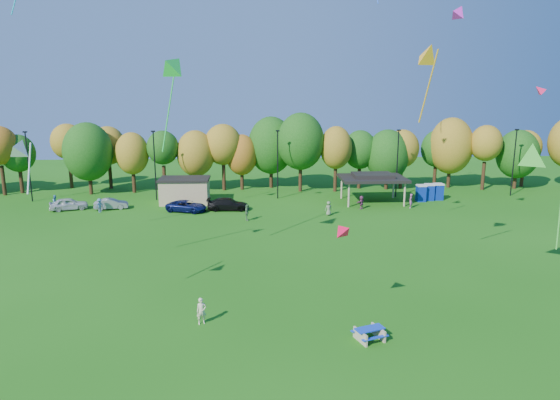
{
  "coord_description": "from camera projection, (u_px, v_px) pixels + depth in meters",
  "views": [
    {
      "loc": [
        -1.37,
        -25.02,
        14.3
      ],
      "look_at": [
        0.38,
        6.0,
        7.37
      ],
      "focal_mm": 32.0,
      "sensor_mm": 36.0,
      "label": 1
    }
  ],
  "objects": [
    {
      "name": "far_person_4",
      "position": [
        411.0,
        201.0,
        61.1
      ],
      "size": [
        0.58,
        0.74,
        1.78
      ],
      "primitive_type": "imported",
      "rotation": [
        0.0,
        0.0,
        4.45
      ],
      "color": "#AA508D",
      "rests_on": "ground"
    },
    {
      "name": "picnic_table",
      "position": [
        370.0,
        333.0,
        28.97
      ],
      "size": [
        2.11,
        1.93,
        0.75
      ],
      "rotation": [
        0.0,
        0.0,
        0.35
      ],
      "color": "tan",
      "rests_on": "ground"
    },
    {
      "name": "car_a",
      "position": [
        69.0,
        204.0,
        60.14
      ],
      "size": [
        4.71,
        3.15,
        1.49
      ],
      "primitive_type": "imported",
      "rotation": [
        0.0,
        0.0,
        1.92
      ],
      "color": "silver",
      "rests_on": "ground"
    },
    {
      "name": "kite_flyer",
      "position": [
        201.0,
        311.0,
        30.89
      ],
      "size": [
        0.72,
        0.58,
        1.7
      ],
      "primitive_type": "imported",
      "rotation": [
        0.0,
        0.0,
        0.32
      ],
      "color": "beige",
      "rests_on": "ground"
    },
    {
      "name": "far_person_1",
      "position": [
        100.0,
        205.0,
        58.94
      ],
      "size": [
        1.22,
        1.19,
        1.68
      ],
      "primitive_type": "imported",
      "rotation": [
        0.0,
        0.0,
        0.75
      ],
      "color": "#436995",
      "rests_on": "ground"
    },
    {
      "name": "far_person_0",
      "position": [
        329.0,
        208.0,
        57.52
      ],
      "size": [
        0.93,
        0.75,
        1.66
      ],
      "primitive_type": "imported",
      "rotation": [
        0.0,
        0.0,
        3.44
      ],
      "color": "#72845A",
      "rests_on": "ground"
    },
    {
      "name": "kite_2",
      "position": [
        459.0,
        11.0,
        41.5
      ],
      "size": [
        2.11,
        1.99,
        1.68
      ],
      "color": "#FF2AD7"
    },
    {
      "name": "kite_12",
      "position": [
        345.0,
        230.0,
        29.77
      ],
      "size": [
        1.51,
        1.62,
        1.32
      ],
      "color": "red"
    },
    {
      "name": "far_person_2",
      "position": [
        361.0,
        202.0,
        60.63
      ],
      "size": [
        1.4,
        1.43,
        1.64
      ],
      "primitive_type": "imported",
      "rotation": [
        0.0,
        0.0,
        3.95
      ],
      "color": "#8E3B6B",
      "rests_on": "ground"
    },
    {
      "name": "car_c",
      "position": [
        187.0,
        206.0,
        59.32
      ],
      "size": [
        5.28,
        3.63,
        1.34
      ],
      "primitive_type": "imported",
      "rotation": [
        0.0,
        0.0,
        1.25
      ],
      "color": "#0D164E",
      "rests_on": "ground"
    },
    {
      "name": "porta_potties",
      "position": [
        430.0,
        192.0,
        65.23
      ],
      "size": [
        3.75,
        1.94,
        2.18
      ],
      "color": "#0B2995",
      "rests_on": "ground"
    },
    {
      "name": "car_d",
      "position": [
        228.0,
        204.0,
        60.07
      ],
      "size": [
        5.13,
        2.28,
        1.46
      ],
      "primitive_type": "imported",
      "rotation": [
        0.0,
        0.0,
        1.52
      ],
      "color": "black",
      "rests_on": "ground"
    },
    {
      "name": "kite_11",
      "position": [
        20.0,
        147.0,
        27.35
      ],
      "size": [
        1.16,
        2.23,
        3.53
      ],
      "color": "silver"
    },
    {
      "name": "pavilion",
      "position": [
        373.0,
        178.0,
        63.69
      ],
      "size": [
        8.2,
        6.2,
        3.77
      ],
      "color": "tan",
      "rests_on": "ground"
    },
    {
      "name": "kite_4",
      "position": [
        533.0,
        153.0,
        32.58
      ],
      "size": [
        3.57,
        4.38,
        7.77
      ],
      "color": "#68F957"
    },
    {
      "name": "kite_6",
      "position": [
        175.0,
        65.0,
        36.16
      ],
      "size": [
        2.72,
        4.54,
        7.67
      ],
      "color": "green"
    },
    {
      "name": "car_b",
      "position": [
        111.0,
        204.0,
        60.56
      ],
      "size": [
        4.15,
        2.12,
        1.3
      ],
      "primitive_type": "imported",
      "rotation": [
        0.0,
        0.0,
        1.76
      ],
      "color": "gray",
      "rests_on": "ground"
    },
    {
      "name": "far_person_5",
      "position": [
        247.0,
        213.0,
        55.18
      ],
      "size": [
        0.5,
        1.1,
        1.84
      ],
      "primitive_type": "imported",
      "rotation": [
        0.0,
        0.0,
        1.52
      ],
      "color": "#53804E",
      "rests_on": "ground"
    },
    {
      "name": "kite_7",
      "position": [
        539.0,
        90.0,
        47.08
      ],
      "size": [
        1.55,
        1.33,
        1.32
      ],
      "color": "#F71D50"
    },
    {
      "name": "lamp_posts",
      "position": [
        278.0,
        162.0,
        65.59
      ],
      "size": [
        64.5,
        0.25,
        9.09
      ],
      "color": "black",
      "rests_on": "ground"
    },
    {
      "name": "ground",
      "position": [
        279.0,
        353.0,
        27.57
      ],
      "size": [
        160.0,
        160.0,
        0.0
      ],
      "primitive_type": "plane",
      "color": "#19600F",
      "rests_on": "ground"
    },
    {
      "name": "kite_8",
      "position": [
        428.0,
        54.0,
        33.66
      ],
      "size": [
        1.96,
        3.52,
        5.62
      ],
      "color": "#FFA91A"
    },
    {
      "name": "far_person_3",
      "position": [
        55.0,
        202.0,
        60.29
      ],
      "size": [
        0.98,
        1.08,
        1.81
      ],
      "primitive_type": "imported",
      "rotation": [
        0.0,
        0.0,
        1.16
      ],
      "color": "teal",
      "rests_on": "ground"
    },
    {
      "name": "tree_line",
      "position": [
        254.0,
        150.0,
        70.57
      ],
      "size": [
        93.57,
        10.55,
        11.15
      ],
      "color": "black",
      "rests_on": "ground"
    },
    {
      "name": "utility_building",
      "position": [
        185.0,
        190.0,
        63.69
      ],
      "size": [
        6.3,
        4.3,
        3.25
      ],
      "color": "tan",
      "rests_on": "ground"
    }
  ]
}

